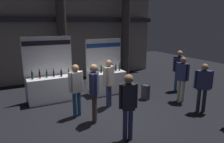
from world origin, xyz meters
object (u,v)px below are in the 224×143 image
trash_bin (146,92)px  visitor_7 (94,88)px  exhibitor_booth_1 (107,80)px  visitor_8 (203,83)px  visitor_9 (109,79)px  visitor_2 (76,86)px  visitor_3 (128,102)px  visitor_5 (179,67)px  visitor_0 (182,75)px  exhibitor_booth_0 (51,86)px

trash_bin → visitor_7: bearing=-161.0°
exhibitor_booth_1 → visitor_8: 3.88m
visitor_7 → visitor_9: visitor_7 is taller
exhibitor_booth_1 → visitor_2: (-1.88, -1.61, 0.45)m
visitor_2 → visitor_8: (3.93, -1.66, -0.02)m
trash_bin → visitor_9: size_ratio=0.34×
exhibitor_booth_1 → visitor_2: exhibitor_booth_1 is taller
visitor_7 → visitor_9: (0.92, 0.86, -0.05)m
visitor_3 → visitor_8: visitor_3 is taller
trash_bin → visitor_5: visitor_5 is taller
exhibitor_booth_1 → visitor_7: size_ratio=1.27×
visitor_0 → visitor_9: size_ratio=1.01×
exhibitor_booth_1 → visitor_3: bearing=-107.6°
trash_bin → visitor_0: 1.56m
exhibitor_booth_0 → visitor_8: (4.39, -3.44, 0.41)m
visitor_2 → visitor_9: (1.28, 0.20, 0.02)m
exhibitor_booth_0 → visitor_0: size_ratio=1.42×
visitor_5 → visitor_8: size_ratio=1.08×
visitor_0 → visitor_3: size_ratio=0.99×
trash_bin → visitor_9: 1.85m
exhibitor_booth_1 → visitor_0: bearing=-45.6°
visitor_0 → visitor_7: visitor_7 is taller
visitor_3 → visitor_7: size_ratio=0.97×
visitor_2 → visitor_3: bearing=-80.5°
visitor_3 → visitor_7: (-0.38, 1.33, 0.05)m
exhibitor_booth_0 → visitor_5: (5.37, -1.34, 0.51)m
visitor_2 → visitor_7: bearing=-72.7°
trash_bin → exhibitor_booth_1: bearing=128.2°
visitor_7 → visitor_8: (3.57, -1.00, -0.08)m
exhibitor_booth_0 → visitor_3: exhibitor_booth_0 is taller
exhibitor_booth_1 → trash_bin: size_ratio=3.90×
exhibitor_booth_0 → visitor_9: (1.74, -1.59, 0.45)m
visitor_7 → visitor_9: bearing=-15.2°
exhibitor_booth_1 → visitor_5: size_ratio=1.28×
visitor_3 → visitor_0: bearing=-139.3°
exhibitor_booth_0 → visitor_0: exhibitor_booth_0 is taller
trash_bin → visitor_8: (0.97, -1.89, 0.73)m
visitor_5 → visitor_0: bearing=64.2°
exhibitor_booth_0 → visitor_7: exhibitor_booth_0 is taller
exhibitor_booth_1 → trash_bin: (1.08, -1.37, -0.29)m
exhibitor_booth_0 → visitor_7: size_ratio=1.36×
visitor_2 → trash_bin: bearing=-6.5°
trash_bin → visitor_8: visitor_8 is taller
visitor_7 → exhibitor_booth_1: bearing=-2.1°
visitor_7 → visitor_2: bearing=60.0°
visitor_5 → visitor_7: 4.69m
exhibitor_booth_0 → visitor_5: size_ratio=1.37×
visitor_2 → visitor_9: visitor_9 is taller
trash_bin → exhibitor_booth_0: bearing=155.6°
exhibitor_booth_1 → visitor_5: (3.03, -1.16, 0.53)m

